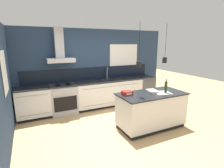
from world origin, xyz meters
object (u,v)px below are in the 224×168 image
at_px(dishwasher, 144,88).
at_px(bottle_on_island, 166,87).
at_px(book_stack, 153,91).
at_px(red_supply_box, 127,93).
at_px(oven_range, 64,99).

distance_m(dishwasher, bottle_on_island, 2.33).
distance_m(dishwasher, book_stack, 2.26).
bearing_deg(bottle_on_island, red_supply_box, 163.59).
height_order(book_stack, red_supply_box, red_supply_box).
bearing_deg(book_stack, bottle_on_island, -34.93).
bearing_deg(oven_range, red_supply_box, -56.06).
distance_m(oven_range, red_supply_box, 2.22).
height_order(dishwasher, bottle_on_island, bottle_on_island).
bearing_deg(bottle_on_island, oven_range, 136.17).
distance_m(bottle_on_island, red_supply_box, 1.00).
bearing_deg(red_supply_box, bottle_on_island, -16.41).
bearing_deg(book_stack, oven_range, 135.12).
relative_size(dishwasher, red_supply_box, 3.79).
xyz_separation_m(book_stack, red_supply_box, (-0.69, 0.10, 0.02)).
bearing_deg(oven_range, bottle_on_island, -43.83).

